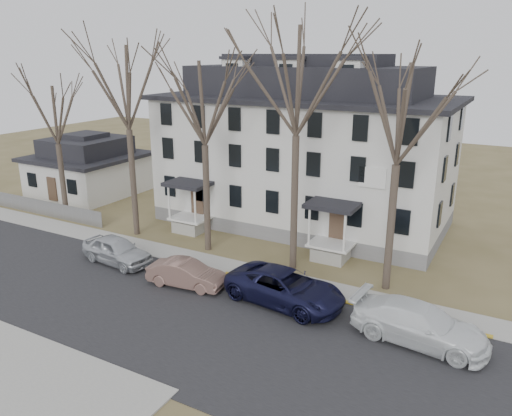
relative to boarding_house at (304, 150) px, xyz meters
The scene contains 17 objects.
ground 18.85m from the boarding_house, 83.64° to the right, with size 120.00×120.00×0.00m, color brown.
main_road 16.96m from the boarding_house, 82.85° to the right, with size 120.00×10.00×0.04m, color #27272A.
far_sidewalk 11.49m from the boarding_house, 78.64° to the right, with size 120.00×2.00×0.08m, color #A09F97.
yellow_curb 13.99m from the boarding_house, 57.18° to the right, with size 14.00×0.25×0.06m, color gold.
boarding_house is the anchor object (origin of this frame).
small_house 20.34m from the boarding_house, behind, with size 8.70×8.70×5.00m.
fence 21.48m from the boarding_house, 156.01° to the right, with size 14.00×0.06×1.20m, color gray.
tree_far_left 13.12m from the boarding_house, 137.82° to the right, with size 8.40×8.40×13.72m.
tree_mid_left 9.66m from the boarding_house, 110.20° to the right, with size 7.80×7.80×12.74m.
tree_center 10.39m from the boarding_house, 69.80° to the right, with size 9.00×9.00×14.70m.
tree_mid_right 12.51m from the boarding_house, 43.81° to the right, with size 7.80×7.80×12.74m.
tree_bungalow 18.17m from the boarding_house, 152.99° to the right, with size 6.60×6.60×10.78m.
car_silver 14.94m from the boarding_house, 117.24° to the right, with size 1.91×4.74×1.61m, color silver.
car_tan 14.01m from the boarding_house, 94.38° to the right, with size 1.49×4.29×1.41m, color #805F55.
car_navy 13.89m from the boarding_house, 70.01° to the right, with size 2.84×6.16×1.71m, color #131434.
car_white 17.49m from the boarding_house, 48.84° to the right, with size 2.39×5.87×1.70m, color white.
bicycle_left 9.56m from the boarding_house, 136.91° to the right, with size 0.58×1.67×0.88m, color black.
Camera 1 is at (12.12, -14.92, 12.11)m, focal length 35.00 mm.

